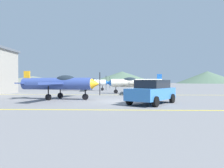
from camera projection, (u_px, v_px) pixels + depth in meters
The scene contains 11 objects.
ground_plane at pixel (120, 101), 15.49m from camera, with size 400.00×400.00×0.00m, color slate.
apron_line_near at pixel (120, 110), 10.63m from camera, with size 80.00×0.16×0.01m, color yellow.
apron_line_far at pixel (119, 95), 22.71m from camera, with size 80.00×0.16×0.01m, color yellow.
airplane_near at pixel (60, 83), 16.94m from camera, with size 7.11×8.12×2.43m.
airplane_mid at pixel (134, 83), 25.14m from camera, with size 7.04×8.11×2.43m.
airplane_far at pixel (88, 82), 33.20m from camera, with size 7.10×8.14×2.43m.
car_sedan at pixel (152, 91), 13.59m from camera, with size 3.90×4.57×1.62m.
traffic_cone_front at pixel (132, 94), 19.70m from camera, with size 0.36×0.36×0.59m.
hill_left at pixel (33, 80), 174.10m from camera, with size 75.92×75.92×6.19m, color slate.
hill_centerleft at pixel (122, 77), 171.71m from camera, with size 60.38×60.38×10.15m, color #4C6651.
hill_centerright at pixel (207, 77), 167.98m from camera, with size 51.24×51.24×10.18m, color #4C6651.
Camera 1 is at (-0.07, -15.48, 1.51)m, focal length 32.27 mm.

